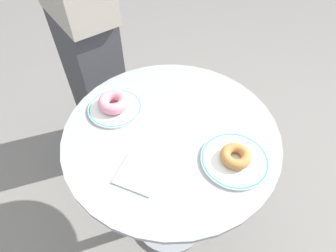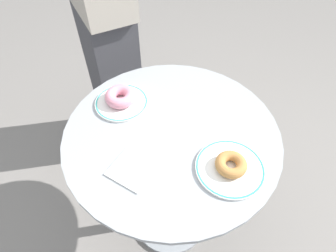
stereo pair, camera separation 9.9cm
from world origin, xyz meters
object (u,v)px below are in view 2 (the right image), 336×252
Objects in this scene: plate_right at (230,168)px; person_figure at (105,27)px; donut_pink_frosted at (120,97)px; plate_left at (122,102)px; donut_old_fashioned at (231,164)px; paper_napkin at (132,169)px; cafe_table at (171,166)px.

person_figure is (-0.87, 0.35, 0.04)m from plate_right.
plate_right is at bearing -3.90° from donut_pink_frosted.
plate_left is 2.03× the size of donut_old_fashioned.
plate_right is 1.72× the size of paper_napkin.
plate_left is (-0.24, 0.01, 0.24)m from cafe_table.
plate_left is at bearing 136.93° from paper_napkin.
donut_pink_frosted is 0.49m from donut_old_fashioned.
plate_right is (0.49, -0.03, 0.00)m from plate_left.
donut_old_fashioned is at bearing 90.00° from plate_right.
cafe_table is 0.34m from plate_right.
cafe_table is at bearing 85.61° from paper_napkin.
cafe_table is 3.50× the size of plate_right.
person_figure is at bearing 152.15° from cafe_table.
cafe_table is at bearing -27.85° from person_figure.
cafe_table is 6.51× the size of donut_pink_frosted.
cafe_table is at bearing -1.61° from plate_left.
paper_napkin is 0.81m from person_figure.
plate_right is 0.13× the size of person_figure.
person_figure is (-0.38, 0.32, 0.04)m from plate_left.
plate_left is 1.58× the size of paper_napkin.
plate_right is at bearing 35.12° from paper_napkin.
plate_left reaches higher than paper_napkin.
cafe_table is 6.01× the size of paper_napkin.
plate_right is 1.86× the size of donut_pink_frosted.
cafe_table is 0.36m from donut_pink_frosted.
donut_pink_frosted is at bearing 177.70° from cafe_table.
plate_left is at bearing 176.43° from donut_old_fashioned.
donut_pink_frosted is at bearing 142.78° from plate_left.
plate_right is 0.02m from donut_old_fashioned.
donut_old_fashioned is 0.78× the size of paper_napkin.
donut_old_fashioned is (0.24, -0.02, 0.26)m from cafe_table.
person_figure reaches higher than donut_pink_frosted.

